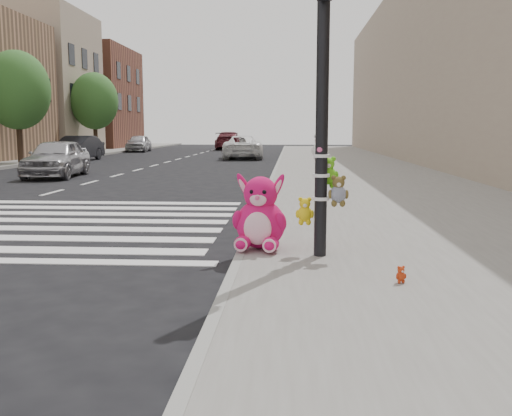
# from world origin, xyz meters

# --- Properties ---
(ground) EXTENTS (120.00, 120.00, 0.00)m
(ground) POSITION_xyz_m (0.00, 0.00, 0.00)
(ground) COLOR black
(ground) RESTS_ON ground
(sidewalk_near) EXTENTS (7.00, 80.00, 0.14)m
(sidewalk_near) POSITION_xyz_m (5.00, 10.00, 0.07)
(sidewalk_near) COLOR slate
(sidewalk_near) RESTS_ON ground
(curb_edge) EXTENTS (0.12, 80.00, 0.15)m
(curb_edge) POSITION_xyz_m (1.55, 10.00, 0.07)
(curb_edge) COLOR gray
(curb_edge) RESTS_ON ground
(bld_far_d) EXTENTS (6.00, 8.00, 10.00)m
(bld_far_d) POSITION_xyz_m (-15.50, 35.00, 5.00)
(bld_far_d) COLOR gray
(bld_far_d) RESTS_ON ground
(bld_far_e) EXTENTS (6.00, 10.00, 9.00)m
(bld_far_e) POSITION_xyz_m (-15.50, 46.00, 4.50)
(bld_far_e) COLOR brown
(bld_far_e) RESTS_ON ground
(bld_near) EXTENTS (5.00, 60.00, 10.00)m
(bld_near) POSITION_xyz_m (10.50, 20.00, 5.00)
(bld_near) COLOR gray
(bld_near) RESTS_ON ground
(signal_pole) EXTENTS (0.68, 0.50, 4.00)m
(signal_pole) POSITION_xyz_m (2.62, 1.82, 1.79)
(signal_pole) COLOR black
(signal_pole) RESTS_ON sidewalk_near
(tree_far_b) EXTENTS (3.20, 3.20, 5.44)m
(tree_far_b) POSITION_xyz_m (-11.20, 22.00, 3.65)
(tree_far_b) COLOR #382619
(tree_far_b) RESTS_ON sidewalk_far
(tree_far_c) EXTENTS (3.20, 3.20, 5.44)m
(tree_far_c) POSITION_xyz_m (-11.20, 33.00, 3.65)
(tree_far_c) COLOR #382619
(tree_far_c) RESTS_ON sidewalk_far
(pink_bunny) EXTENTS (0.75, 0.84, 1.06)m
(pink_bunny) POSITION_xyz_m (1.80, 2.17, 0.57)
(pink_bunny) COLOR #D81261
(pink_bunny) RESTS_ON sidewalk_near
(red_teddy) EXTENTS (0.15, 0.13, 0.19)m
(red_teddy) POSITION_xyz_m (3.40, 0.50, 0.23)
(red_teddy) COLOR red
(red_teddy) RESTS_ON sidewalk_near
(car_silver_far) EXTENTS (2.07, 4.33, 1.43)m
(car_silver_far) POSITION_xyz_m (-6.50, 15.17, 0.71)
(car_silver_far) COLOR #A8A8AC
(car_silver_far) RESTS_ON ground
(car_dark_far) EXTENTS (1.79, 4.36, 1.40)m
(car_dark_far) POSITION_xyz_m (-9.80, 25.89, 0.70)
(car_dark_far) COLOR black
(car_dark_far) RESTS_ON ground
(car_white_near) EXTENTS (2.74, 5.17, 1.38)m
(car_white_near) POSITION_xyz_m (-0.75, 28.78, 0.69)
(car_white_near) COLOR white
(car_white_near) RESTS_ON ground
(car_maroon_near) EXTENTS (2.34, 5.35, 1.53)m
(car_maroon_near) POSITION_xyz_m (-3.25, 44.10, 0.77)
(car_maroon_near) COLOR #561821
(car_maroon_near) RESTS_ON ground
(car_silver_deep) EXTENTS (1.90, 4.08, 1.35)m
(car_silver_deep) POSITION_xyz_m (-9.80, 38.84, 0.68)
(car_silver_deep) COLOR #B8B7BC
(car_silver_deep) RESTS_ON ground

